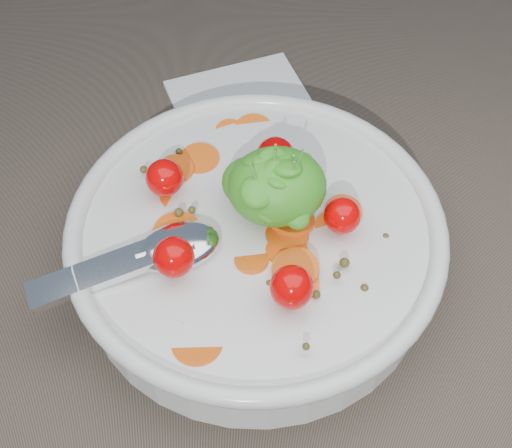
{
  "coord_description": "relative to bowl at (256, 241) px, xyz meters",
  "views": [
    {
      "loc": [
        -0.04,
        -0.38,
        0.52
      ],
      "look_at": [
        -0.02,
        -0.03,
        0.06
      ],
      "focal_mm": 50.0,
      "sensor_mm": 36.0,
      "label": 1
    }
  ],
  "objects": [
    {
      "name": "napkin",
      "position": [
        -0.0,
        0.2,
        -0.03
      ],
      "size": [
        0.17,
        0.16,
        0.01
      ],
      "primitive_type": "cube",
      "rotation": [
        0.0,
        0.0,
        0.29
      ],
      "color": "white",
      "rests_on": "ground"
    },
    {
      "name": "bowl",
      "position": [
        0.0,
        0.0,
        0.0
      ],
      "size": [
        0.34,
        0.31,
        0.13
      ],
      "color": "silver",
      "rests_on": "ground"
    },
    {
      "name": "ground",
      "position": [
        0.02,
        0.03,
        -0.04
      ],
      "size": [
        6.0,
        6.0,
        0.0
      ],
      "primitive_type": "plane",
      "color": "brown",
      "rests_on": "ground"
    }
  ]
}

